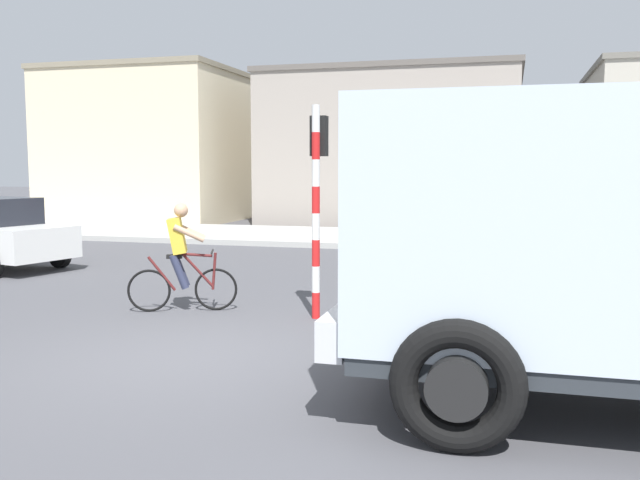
{
  "coord_description": "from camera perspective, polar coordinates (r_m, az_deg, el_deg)",
  "views": [
    {
      "loc": [
        3.69,
        -7.33,
        2.29
      ],
      "look_at": [
        0.96,
        2.5,
        1.2
      ],
      "focal_mm": 38.5,
      "sensor_mm": 36.0,
      "label": 1
    }
  ],
  "objects": [
    {
      "name": "sidewalk_far",
      "position": [
        21.43,
        5.51,
        0.15
      ],
      "size": [
        80.0,
        5.0,
        0.16
      ],
      "primitive_type": "cube",
      "color": "#ADADA8",
      "rests_on": "ground"
    },
    {
      "name": "traffic_light_pole",
      "position": [
        10.31,
        -0.23,
        4.86
      ],
      "size": [
        0.24,
        0.43,
        3.2
      ],
      "color": "red",
      "rests_on": "ground"
    },
    {
      "name": "cyclist",
      "position": [
        11.07,
        -11.46,
        -1.43
      ],
      "size": [
        1.62,
        0.75,
        1.72
      ],
      "color": "black",
      "rests_on": "ground"
    },
    {
      "name": "ground_plane",
      "position": [
        8.52,
        -10.94,
        -9.6
      ],
      "size": [
        120.0,
        120.0,
        0.0
      ],
      "primitive_type": "plane",
      "color": "#4C4C51"
    },
    {
      "name": "building_corner_left",
      "position": [
        30.91,
        -13.5,
        7.58
      ],
      "size": [
        7.64,
        7.22,
        6.35
      ],
      "color": "beige",
      "rests_on": "ground"
    },
    {
      "name": "pedestrian_near_kerb",
      "position": [
        16.52,
        7.56,
        1.03
      ],
      "size": [
        0.34,
        0.22,
        1.62
      ],
      "color": "#2D334C",
      "rests_on": "ground"
    },
    {
      "name": "building_mid_block",
      "position": [
        28.38,
        6.26,
        7.51
      ],
      "size": [
        9.89,
        7.51,
        6.01
      ],
      "color": "#9E9389",
      "rests_on": "ground"
    }
  ]
}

